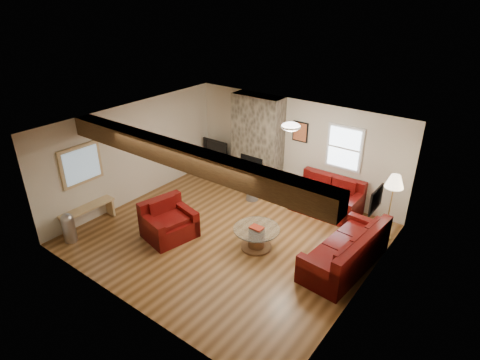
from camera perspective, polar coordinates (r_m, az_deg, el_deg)
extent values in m
plane|color=brown|center=(9.03, -1.55, -7.79)|extent=(8.00, 8.00, 0.00)
plane|color=silver|center=(7.92, -1.76, 7.42)|extent=(8.00, 8.00, 0.00)
plane|color=beige|center=(10.50, 7.78, 4.70)|extent=(8.00, 0.00, 8.00)
plane|color=beige|center=(6.78, -16.48, -9.02)|extent=(8.00, 0.00, 8.00)
plane|color=beige|center=(10.38, -14.74, 3.82)|extent=(0.00, 7.50, 7.50)
plane|color=beige|center=(7.16, 17.64, -7.17)|extent=(0.00, 7.50, 7.50)
cube|color=#341C0F|center=(7.12, -8.05, 3.34)|extent=(6.00, 0.36, 0.38)
cube|color=#3C372E|center=(10.79, 2.49, 5.52)|extent=(1.40, 0.50, 2.50)
cube|color=black|center=(10.91, 1.66, 1.21)|extent=(0.70, 0.06, 0.90)
cube|color=#3C372E|center=(11.05, 1.49, -0.80)|extent=(1.00, 0.25, 0.08)
cylinder|color=#462916|center=(8.63, 2.32, -9.44)|extent=(0.65, 0.65, 0.04)
cylinder|color=#462916|center=(8.52, 2.34, -8.36)|extent=(0.35, 0.35, 0.43)
cylinder|color=white|center=(8.38, 2.38, -6.96)|extent=(0.98, 0.98, 0.02)
cube|color=maroon|center=(8.36, 2.38, -6.80)|extent=(0.27, 0.20, 0.03)
cube|color=black|center=(12.01, -3.21, 2.48)|extent=(0.95, 0.38, 0.47)
imported|color=black|center=(11.82, -3.27, 4.66)|extent=(0.88, 0.12, 0.51)
cylinder|color=#AE9048|center=(9.49, 19.84, -7.60)|extent=(0.27, 0.27, 0.03)
cylinder|color=#AE9048|center=(9.15, 20.47, -4.11)|extent=(0.03, 0.03, 1.36)
cone|color=beige|center=(8.84, 21.16, -0.16)|extent=(0.39, 0.39, 0.27)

